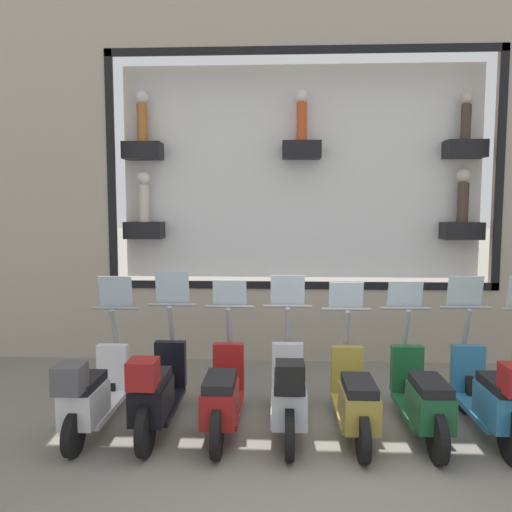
{
  "coord_description": "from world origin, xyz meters",
  "views": [
    {
      "loc": [
        -4.53,
        0.37,
        2.46
      ],
      "look_at": [
        2.18,
        0.67,
        1.83
      ],
      "focal_mm": 35.0,
      "sensor_mm": 36.0,
      "label": 1
    }
  ],
  "objects_px": {
    "scooter_silver_4": "(289,393)",
    "scooter_black_6": "(157,391)",
    "scooter_red_5": "(223,395)",
    "scooter_teal_1": "(492,396)",
    "scooter_green_2": "(422,398)",
    "scooter_white_7": "(92,393)",
    "scooter_olive_3": "(355,398)"
  },
  "relations": [
    {
      "from": "scooter_silver_4",
      "to": "scooter_black_6",
      "type": "height_order",
      "value": "scooter_black_6"
    },
    {
      "from": "scooter_red_5",
      "to": "scooter_black_6",
      "type": "relative_size",
      "value": 1.0
    },
    {
      "from": "scooter_teal_1",
      "to": "scooter_silver_4",
      "type": "bearing_deg",
      "value": 90.02
    },
    {
      "from": "scooter_green_2",
      "to": "scooter_black_6",
      "type": "bearing_deg",
      "value": 91.04
    },
    {
      "from": "scooter_teal_1",
      "to": "scooter_green_2",
      "type": "xyz_separation_m",
      "value": [
        0.05,
        0.72,
        -0.05
      ]
    },
    {
      "from": "scooter_silver_4",
      "to": "scooter_teal_1",
      "type": "bearing_deg",
      "value": -89.98
    },
    {
      "from": "scooter_teal_1",
      "to": "scooter_silver_4",
      "type": "height_order",
      "value": "scooter_teal_1"
    },
    {
      "from": "scooter_red_5",
      "to": "scooter_green_2",
      "type": "bearing_deg",
      "value": -90.01
    },
    {
      "from": "scooter_silver_4",
      "to": "scooter_black_6",
      "type": "xyz_separation_m",
      "value": [
        0.0,
        1.43,
        0.0
      ]
    },
    {
      "from": "scooter_red_5",
      "to": "scooter_white_7",
      "type": "distance_m",
      "value": 1.44
    },
    {
      "from": "scooter_green_2",
      "to": "scooter_red_5",
      "type": "xyz_separation_m",
      "value": [
        0.0,
        2.15,
        0.0
      ]
    },
    {
      "from": "scooter_green_2",
      "to": "scooter_silver_4",
      "type": "distance_m",
      "value": 1.44
    },
    {
      "from": "scooter_olive_3",
      "to": "scooter_black_6",
      "type": "height_order",
      "value": "scooter_black_6"
    },
    {
      "from": "scooter_silver_4",
      "to": "scooter_white_7",
      "type": "relative_size",
      "value": 1.01
    },
    {
      "from": "scooter_olive_3",
      "to": "scooter_silver_4",
      "type": "distance_m",
      "value": 0.72
    },
    {
      "from": "scooter_olive_3",
      "to": "scooter_white_7",
      "type": "xyz_separation_m",
      "value": [
        -0.07,
        2.87,
        0.04
      ]
    },
    {
      "from": "scooter_olive_3",
      "to": "scooter_silver_4",
      "type": "height_order",
      "value": "scooter_silver_4"
    },
    {
      "from": "scooter_olive_3",
      "to": "scooter_red_5",
      "type": "height_order",
      "value": "scooter_red_5"
    },
    {
      "from": "scooter_green_2",
      "to": "scooter_white_7",
      "type": "distance_m",
      "value": 3.59
    },
    {
      "from": "scooter_olive_3",
      "to": "scooter_white_7",
      "type": "relative_size",
      "value": 1.0
    },
    {
      "from": "scooter_red_5",
      "to": "scooter_white_7",
      "type": "bearing_deg",
      "value": 92.77
    },
    {
      "from": "scooter_teal_1",
      "to": "scooter_red_5",
      "type": "bearing_deg",
      "value": 88.92
    },
    {
      "from": "scooter_olive_3",
      "to": "scooter_silver_4",
      "type": "xyz_separation_m",
      "value": [
        -0.05,
        0.72,
        0.06
      ]
    },
    {
      "from": "scooter_green_2",
      "to": "scooter_red_5",
      "type": "height_order",
      "value": "same"
    },
    {
      "from": "scooter_teal_1",
      "to": "scooter_white_7",
      "type": "bearing_deg",
      "value": 90.2
    },
    {
      "from": "scooter_teal_1",
      "to": "scooter_olive_3",
      "type": "distance_m",
      "value": 1.44
    },
    {
      "from": "scooter_teal_1",
      "to": "scooter_black_6",
      "type": "bearing_deg",
      "value": 89.97
    },
    {
      "from": "scooter_black_6",
      "to": "scooter_silver_4",
      "type": "bearing_deg",
      "value": -90.1
    },
    {
      "from": "scooter_olive_3",
      "to": "scooter_red_5",
      "type": "distance_m",
      "value": 1.43
    },
    {
      "from": "scooter_teal_1",
      "to": "scooter_white_7",
      "type": "xyz_separation_m",
      "value": [
        -0.02,
        4.3,
        -0.03
      ]
    },
    {
      "from": "scooter_teal_1",
      "to": "scooter_white_7",
      "type": "relative_size",
      "value": 1.01
    },
    {
      "from": "scooter_white_7",
      "to": "scooter_teal_1",
      "type": "bearing_deg",
      "value": -89.8
    }
  ]
}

